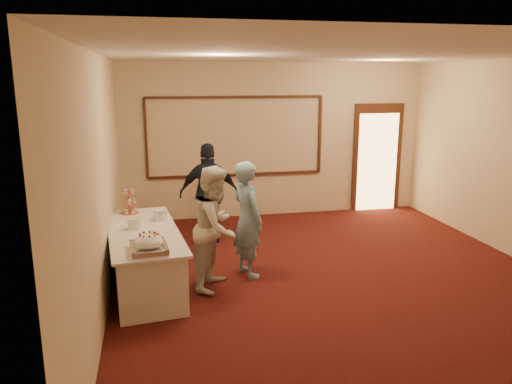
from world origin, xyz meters
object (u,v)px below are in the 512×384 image
at_px(buffet_table, 145,258).
at_px(guest, 209,194).
at_px(woman, 216,228).
at_px(tart, 152,237).
at_px(plate_stack_a, 134,224).
at_px(cupcake_stand, 129,204).
at_px(plate_stack_b, 160,215).
at_px(man, 248,219).
at_px(pavlova_tray, 149,244).

relative_size(buffet_table, guest, 1.41).
bearing_deg(woman, tart, 129.01).
relative_size(plate_stack_a, woman, 0.11).
xyz_separation_m(tart, guest, (0.95, 2.02, 0.04)).
height_order(cupcake_stand, plate_stack_b, cupcake_stand).
bearing_deg(plate_stack_a, plate_stack_b, 46.60).
distance_m(plate_stack_a, woman, 1.08).
xyz_separation_m(buffet_table, woman, (0.93, -0.21, 0.43)).
height_order(tart, man, man).
xyz_separation_m(pavlova_tray, woman, (0.86, 0.63, -0.05)).
bearing_deg(plate_stack_b, plate_stack_a, -133.40).
bearing_deg(plate_stack_a, cupcake_stand, 96.06).
xyz_separation_m(pavlova_tray, man, (1.33, 0.93, -0.05)).
bearing_deg(plate_stack_a, tart, -64.96).
relative_size(buffet_table, plate_stack_a, 13.21).
bearing_deg(plate_stack_b, guest, 55.32).
xyz_separation_m(buffet_table, pavlova_tray, (0.07, -0.84, 0.47)).
relative_size(plate_stack_a, guest, 0.11).
bearing_deg(pavlova_tray, tart, 85.82).
bearing_deg(man, guest, -5.90).
xyz_separation_m(pavlova_tray, plate_stack_a, (-0.19, 0.92, -0.01)).
xyz_separation_m(plate_stack_b, guest, (0.83, 1.20, -0.01)).
relative_size(cupcake_stand, tart, 1.53).
bearing_deg(plate_stack_b, buffet_table, -117.77).
bearing_deg(guest, pavlova_tray, 74.78).
relative_size(plate_stack_a, tart, 0.70).
height_order(plate_stack_a, man, man).
bearing_deg(tart, buffet_table, 105.06).
height_order(cupcake_stand, woman, woman).
distance_m(buffet_table, guest, 1.99).
bearing_deg(cupcake_stand, plate_stack_b, -47.33).
xyz_separation_m(tart, man, (1.30, 0.48, 0.02)).
distance_m(buffet_table, tart, 0.58).
height_order(buffet_table, pavlova_tray, pavlova_tray).
distance_m(plate_stack_a, plate_stack_b, 0.50).
height_order(pavlova_tray, cupcake_stand, cupcake_stand).
xyz_separation_m(plate_stack_b, tart, (-0.12, -0.83, -0.06)).
distance_m(pavlova_tray, guest, 2.66).
bearing_deg(pavlova_tray, plate_stack_a, 101.42).
bearing_deg(tart, plate_stack_a, 115.04).
relative_size(pavlova_tray, plate_stack_a, 3.30).
relative_size(buffet_table, woman, 1.45).
relative_size(man, woman, 1.00).
height_order(pavlova_tray, plate_stack_b, pavlova_tray).
bearing_deg(tart, man, 20.12).
height_order(cupcake_stand, guest, guest).
bearing_deg(guest, plate_stack_b, 61.80).
bearing_deg(guest, tart, 71.31).
height_order(buffet_table, cupcake_stand, cupcake_stand).
bearing_deg(man, plate_stack_a, 71.79).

